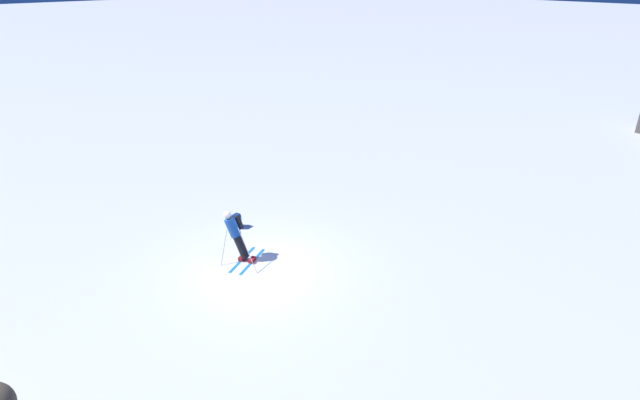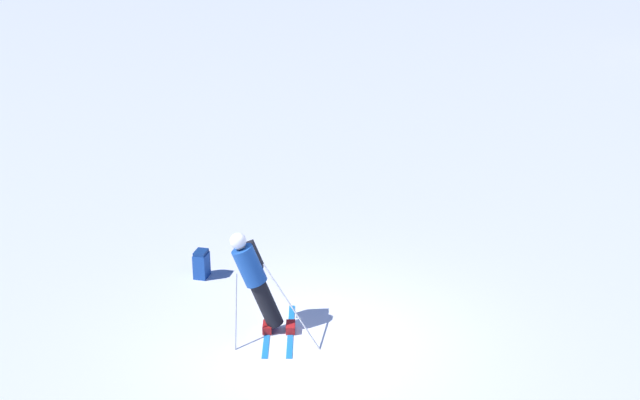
% 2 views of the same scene
% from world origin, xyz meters
% --- Properties ---
extents(ground_plane, '(300.00, 300.00, 0.00)m').
position_xyz_m(ground_plane, '(0.00, 0.00, 0.00)').
color(ground_plane, white).
extents(skier, '(1.56, 1.66, 1.70)m').
position_xyz_m(skier, '(-0.94, -0.13, 0.92)').
color(skier, '#1E7AC6').
rests_on(skier, ground).
extents(spare_backpack, '(0.28, 0.34, 0.50)m').
position_xyz_m(spare_backpack, '(-2.75, 1.07, 0.24)').
color(spare_backpack, '#194293').
rests_on(spare_backpack, ground).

